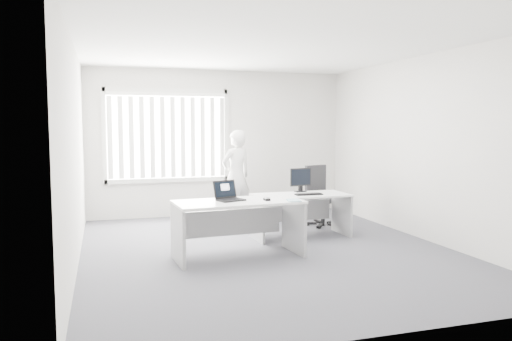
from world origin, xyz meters
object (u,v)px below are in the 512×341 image
object	(u,v)px
laptop	(231,191)
monitor	(300,180)
desk_near	(238,217)
person	(236,176)
office_chair	(321,207)
desk_far	(301,206)

from	to	relation	value
laptop	monitor	distance (m)	1.83
desk_near	laptop	xyz separation A→B (m)	(-0.09, 0.03, 0.34)
person	desk_near	bearing A→B (deg)	54.17
laptop	monitor	xyz separation A→B (m)	(1.44, 1.13, -0.02)
office_chair	desk_far	bearing A→B (deg)	-148.52
laptop	monitor	world-z (taller)	monitor
desk_near	person	size ratio (longest dim) A/B	1.03
desk_near	laptop	size ratio (longest dim) A/B	5.10
office_chair	monitor	xyz separation A→B (m)	(-0.59, -0.48, 0.54)
desk_near	desk_far	size ratio (longest dim) A/B	1.14
desk_near	desk_far	world-z (taller)	desk_near
desk_far	desk_near	bearing A→B (deg)	-146.24
desk_near	person	distance (m)	2.56
desk_far	monitor	xyz separation A→B (m)	(0.10, 0.27, 0.38)
office_chair	desk_near	bearing A→B (deg)	-155.64
desk_near	office_chair	world-z (taller)	office_chair
desk_far	laptop	bearing A→B (deg)	-148.94
laptop	monitor	bearing A→B (deg)	19.43
monitor	person	bearing A→B (deg)	109.43
person	monitor	size ratio (longest dim) A/B	4.34
desk_far	person	size ratio (longest dim) A/B	0.90
office_chair	laptop	xyz separation A→B (m)	(-2.03, -1.62, 0.56)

